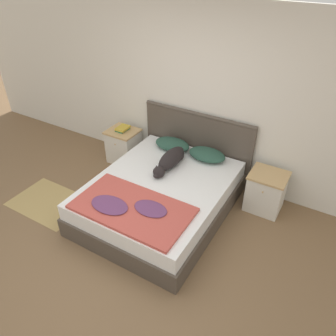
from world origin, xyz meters
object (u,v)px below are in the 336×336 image
bed (160,197)px  pillow_left (172,144)px  nightstand_left (124,146)px  dog (170,160)px  book_stack (123,129)px  nightstand_right (266,191)px  pillow_right (207,155)px

bed → pillow_left: size_ratio=3.83×
nightstand_left → dog: 1.24m
nightstand_left → book_stack: bearing=106.9°
nightstand_right → dog: (-1.27, -0.40, 0.31)m
bed → dog: size_ratio=2.54×
pillow_left → book_stack: 0.92m
nightstand_left → nightstand_right: size_ratio=1.00×
nightstand_right → pillow_left: (-1.48, 0.03, 0.28)m
nightstand_left → nightstand_right: (2.39, 0.00, 0.00)m
book_stack → nightstand_right: bearing=-0.4°
pillow_left → dog: bearing=-63.4°
bed → pillow_right: pillow_right is taller
bed → dog: bearing=100.3°
bed → pillow_right: 0.93m
dog → book_stack: bearing=159.8°
bed → pillow_right: bearing=70.8°
nightstand_right → pillow_left: pillow_left is taller
bed → dog: (-0.07, 0.39, 0.36)m
bed → pillow_right: size_ratio=3.83×
book_stack → pillow_left: bearing=0.9°
pillow_right → dog: 0.56m
bed → nightstand_left: (-1.20, 0.79, 0.04)m
nightstand_right → pillow_right: 0.95m
nightstand_right → bed: bearing=-146.6°
book_stack → pillow_right: bearing=0.6°
nightstand_left → nightstand_right: same height
nightstand_left → pillow_right: bearing=1.2°
bed → nightstand_left: bearing=146.6°
pillow_left → dog: (0.22, -0.43, 0.03)m
nightstand_left → dog: bearing=-19.5°
book_stack → nightstand_left: bearing=-73.1°
nightstand_left → pillow_left: bearing=2.0°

